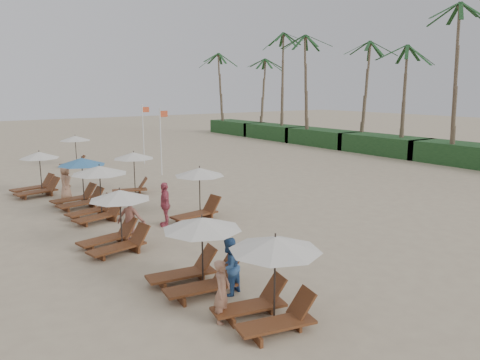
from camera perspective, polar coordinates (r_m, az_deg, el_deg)
ground at (r=17.23m, az=10.27°, el=-8.17°), size 160.00×160.00×0.00m
shrub_hedge at (r=42.73m, az=17.30°, el=4.16°), size 3.20×53.00×1.60m
palm_row at (r=43.14m, az=16.97°, el=16.38°), size 7.00×52.00×12.30m
lounger_station_0 at (r=11.47m, az=3.43°, el=-12.14°), size 2.60×2.30×2.17m
lounger_station_1 at (r=13.43m, az=-5.56°, el=-9.03°), size 2.69×2.31×2.07m
lounger_station_2 at (r=17.05m, az=-15.22°, el=-5.00°), size 2.63×2.22×2.15m
lounger_station_3 at (r=21.12m, az=-17.35°, el=-1.55°), size 2.76×2.41×2.37m
lounger_station_4 at (r=23.81m, az=-19.31°, el=-0.43°), size 2.70×2.27×2.37m
lounger_station_5 at (r=27.28m, az=-23.87°, el=0.40°), size 2.65×2.36×2.32m
inland_station_0 at (r=20.37m, az=-5.31°, el=-1.24°), size 2.84×2.24×2.22m
inland_station_1 at (r=25.99m, az=-13.12°, el=1.54°), size 2.62×2.24×2.22m
inland_station_2 at (r=36.32m, az=-19.72°, el=3.96°), size 2.49×2.24×2.22m
beachgoer_near at (r=11.66m, az=-2.22°, el=-13.49°), size 0.69×0.65×1.59m
beachgoer_mid_a at (r=13.06m, az=-1.38°, el=-10.58°), size 0.98×0.88×1.64m
beachgoer_mid_b at (r=18.05m, az=-13.25°, el=-4.39°), size 1.27×1.33×1.81m
beachgoer_far_a at (r=19.57m, az=-9.21°, el=-2.95°), size 0.80×1.18×1.86m
beachgoer_far_b at (r=25.63m, az=-20.65°, el=-0.27°), size 0.91×1.03×1.78m
flag_pole_near at (r=30.95m, az=-9.66°, el=5.10°), size 0.60×0.08×4.43m
flag_pole_far at (r=35.99m, az=-11.76°, el=5.91°), size 0.59×0.08×4.49m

